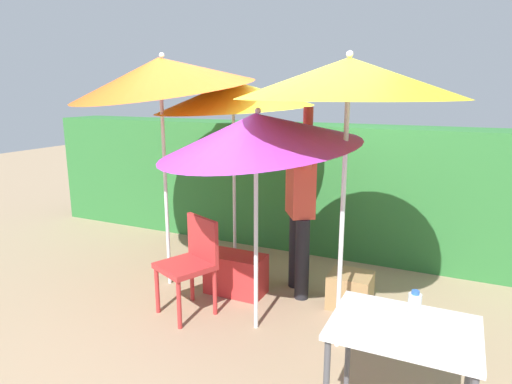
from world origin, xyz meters
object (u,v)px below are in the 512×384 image
at_px(umbrella_yellow, 233,95).
at_px(folding_table, 403,340).
at_px(umbrella_orange, 257,132).
at_px(umbrella_navy, 349,79).
at_px(umbrella_rainbow, 161,74).
at_px(chair_plastic, 192,260).
at_px(bottle_water, 414,312).
at_px(cooler_box, 236,274).
at_px(person_vendor, 300,204).
at_px(crate_cardboard, 350,290).

bearing_deg(umbrella_yellow, folding_table, -42.64).
relative_size(umbrella_orange, umbrella_navy, 0.87).
distance_m(umbrella_rainbow, chair_plastic, 1.79).
height_order(umbrella_navy, chair_plastic, umbrella_navy).
distance_m(umbrella_yellow, bottle_water, 3.09).
relative_size(umbrella_yellow, umbrella_navy, 0.96).
bearing_deg(umbrella_orange, cooler_box, 131.83).
relative_size(umbrella_orange, chair_plastic, 2.24).
distance_m(umbrella_navy, person_vendor, 1.54).
distance_m(umbrella_navy, chair_plastic, 2.10).
bearing_deg(umbrella_orange, chair_plastic, 177.13).
bearing_deg(bottle_water, umbrella_orange, 147.58).
distance_m(folding_table, bottle_water, 0.22).
bearing_deg(umbrella_orange, crate_cardboard, 49.63).
distance_m(person_vendor, cooler_box, 0.97).
bearing_deg(umbrella_navy, umbrella_rainbow, 168.24).
xyz_separation_m(chair_plastic, folding_table, (1.95, -0.82, 0.14)).
height_order(umbrella_navy, crate_cardboard, umbrella_navy).
relative_size(chair_plastic, folding_table, 1.11).
bearing_deg(crate_cardboard, folding_table, -67.43).
bearing_deg(umbrella_yellow, umbrella_rainbow, -121.42).
relative_size(umbrella_rainbow, person_vendor, 1.33).
xyz_separation_m(cooler_box, folding_table, (1.76, -1.34, 0.45)).
distance_m(person_vendor, bottle_water, 2.08).
bearing_deg(umbrella_navy, person_vendor, 127.75).
bearing_deg(umbrella_orange, bottle_water, -32.42).
bearing_deg(folding_table, crate_cardboard, 112.57).
xyz_separation_m(umbrella_navy, crate_cardboard, (-0.06, 0.71, -1.94)).
xyz_separation_m(crate_cardboard, bottle_water, (0.69, -1.59, 0.69)).
relative_size(person_vendor, crate_cardboard, 4.80).
xyz_separation_m(umbrella_yellow, bottle_water, (2.12, -1.95, -1.11)).
bearing_deg(bottle_water, umbrella_navy, 125.45).
distance_m(umbrella_yellow, umbrella_navy, 1.85).
relative_size(umbrella_rainbow, bottle_water, 10.45).
bearing_deg(chair_plastic, bottle_water, -23.61).
distance_m(umbrella_rainbow, crate_cardboard, 2.75).
distance_m(umbrella_orange, crate_cardboard, 1.83).
relative_size(umbrella_rainbow, crate_cardboard, 6.41).
distance_m(umbrella_rainbow, cooler_box, 2.10).
height_order(umbrella_yellow, cooler_box, umbrella_yellow).
height_order(person_vendor, folding_table, person_vendor).
height_order(umbrella_rainbow, folding_table, umbrella_rainbow).
distance_m(crate_cardboard, folding_table, 1.74).
relative_size(cooler_box, bottle_water, 2.47).
xyz_separation_m(umbrella_yellow, umbrella_navy, (1.50, -1.08, 0.13)).
bearing_deg(folding_table, umbrella_yellow, 137.36).
xyz_separation_m(cooler_box, bottle_water, (1.81, -1.39, 0.65)).
height_order(chair_plastic, crate_cardboard, chair_plastic).
bearing_deg(crate_cardboard, umbrella_orange, -130.37).
relative_size(umbrella_navy, bottle_water, 9.56).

